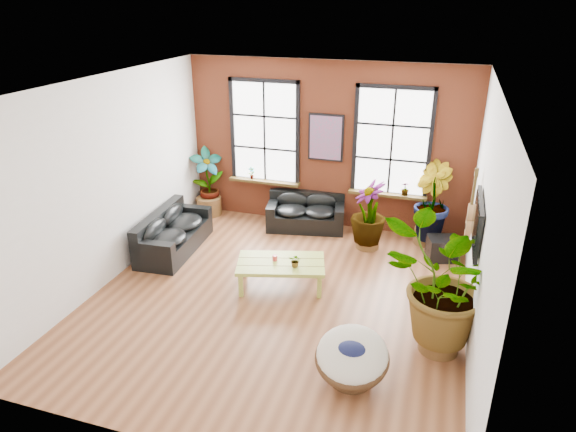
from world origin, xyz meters
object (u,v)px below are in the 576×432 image
sofa_back (306,213)px  coffee_table (281,265)px  papasan_chair (352,357)px  sofa_left (172,233)px

sofa_back → coffee_table: size_ratio=1.06×
coffee_table → papasan_chair: (1.62, -1.98, -0.05)m
sofa_back → sofa_left: sofa_left is taller
sofa_back → papasan_chair: size_ratio=1.74×
coffee_table → papasan_chair: papasan_chair is taller
sofa_back → papasan_chair: bearing=-78.3°
sofa_back → sofa_left: bearing=-151.6°
sofa_back → sofa_left: size_ratio=0.87×
sofa_left → papasan_chair: (4.10, -2.66, 0.02)m
sofa_left → papasan_chair: sofa_left is taller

